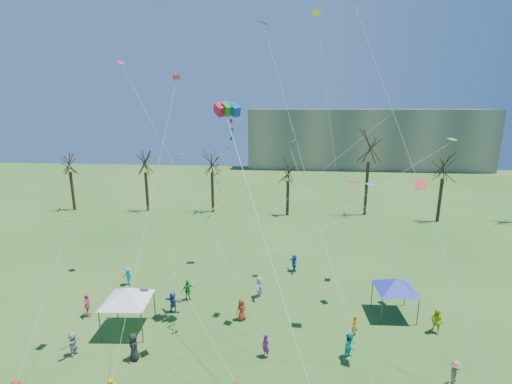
# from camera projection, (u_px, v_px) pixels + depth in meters

# --- Properties ---
(distant_building) EXTENTS (60.00, 14.00, 15.00)m
(distant_building) POSITION_uv_depth(u_px,v_px,m) (365.00, 139.00, 93.13)
(distant_building) COLOR gray
(distant_building) RESTS_ON ground
(bare_tree_row) EXTENTS (70.38, 8.41, 12.37)m
(bare_tree_row) POSITION_uv_depth(u_px,v_px,m) (306.00, 166.00, 51.00)
(bare_tree_row) COLOR black
(bare_tree_row) RESTS_ON ground
(big_box_kite) EXTENTS (4.07, 6.96, 18.67)m
(big_box_kite) POSITION_uv_depth(u_px,v_px,m) (224.00, 172.00, 23.44)
(big_box_kite) COLOR red
(big_box_kite) RESTS_ON ground
(canopy_tent_white) EXTENTS (4.37, 4.37, 3.29)m
(canopy_tent_white) POSITION_uv_depth(u_px,v_px,m) (127.00, 294.00, 24.98)
(canopy_tent_white) COLOR #3F3F44
(canopy_tent_white) RESTS_ON ground
(canopy_tent_blue) EXTENTS (4.02, 4.02, 3.02)m
(canopy_tent_blue) POSITION_uv_depth(u_px,v_px,m) (396.00, 284.00, 26.89)
(canopy_tent_blue) COLOR #3F3F44
(canopy_tent_blue) RESTS_ON ground
(festival_crowd) EXTENTS (26.60, 18.74, 1.86)m
(festival_crowd) POSITION_uv_depth(u_px,v_px,m) (244.00, 323.00, 24.92)
(festival_crowd) COLOR red
(festival_crowd) RESTS_ON ground
(small_kites_aloft) EXTENTS (27.58, 17.69, 32.90)m
(small_kites_aloft) POSITION_uv_depth(u_px,v_px,m) (277.00, 141.00, 25.36)
(small_kites_aloft) COLOR orange
(small_kites_aloft) RESTS_ON ground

